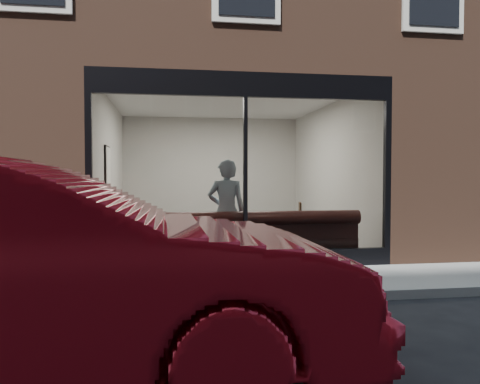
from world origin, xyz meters
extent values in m
plane|color=black|center=(0.00, 0.00, 0.00)|extent=(120.00, 120.00, 0.00)
cube|color=gray|center=(0.00, 1.00, 0.01)|extent=(40.00, 2.00, 0.01)
cube|color=gray|center=(0.00, -0.05, 0.06)|extent=(40.00, 0.10, 0.12)
cube|color=brown|center=(-3.75, 8.00, 1.60)|extent=(2.50, 12.00, 3.20)
cube|color=brown|center=(3.75, 8.00, 1.60)|extent=(2.50, 12.00, 3.20)
cube|color=brown|center=(0.00, 11.00, 1.60)|extent=(5.00, 6.00, 3.20)
plane|color=#2D2D30|center=(0.00, 5.00, 0.02)|extent=(6.00, 6.00, 0.00)
plane|color=white|center=(0.00, 5.00, 3.19)|extent=(6.00, 6.00, 0.00)
plane|color=beige|center=(0.00, 7.99, 1.60)|extent=(5.00, 0.00, 5.00)
plane|color=beige|center=(-2.49, 5.00, 1.60)|extent=(0.00, 6.00, 6.00)
plane|color=beige|center=(2.49, 5.00, 1.60)|extent=(0.00, 6.00, 6.00)
cube|color=black|center=(0.00, 2.05, 0.15)|extent=(5.00, 0.10, 0.30)
cube|color=black|center=(0.00, 2.05, 3.00)|extent=(5.00, 0.10, 0.40)
cube|color=black|center=(0.00, 2.05, 1.55)|extent=(0.06, 0.10, 2.50)
plane|color=white|center=(0.00, 2.02, 1.55)|extent=(4.80, 0.00, 4.80)
cube|color=#391615|center=(0.00, 2.45, 0.23)|extent=(4.00, 0.55, 0.45)
imported|color=#94B0C1|center=(-0.24, 2.63, 0.90)|extent=(0.71, 0.51, 1.81)
cube|color=#332113|center=(-0.46, 3.54, 0.74)|extent=(0.69, 0.69, 0.04)
cube|color=#332113|center=(0.51, 3.80, 0.74)|extent=(0.75, 0.75, 0.04)
cube|color=#332113|center=(1.42, 4.46, 0.24)|extent=(0.56, 0.56, 0.04)
cube|color=white|center=(-2.45, 4.41, 1.69)|extent=(0.02, 0.62, 0.83)
imported|color=#A30F1B|center=(-2.33, -1.91, 0.83)|extent=(5.08, 1.84, 1.67)
camera|label=1|loc=(-1.24, -5.44, 1.53)|focal=35.00mm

